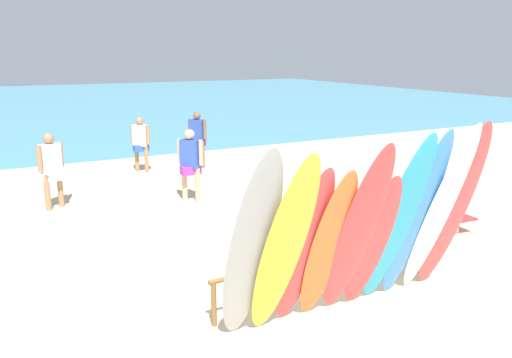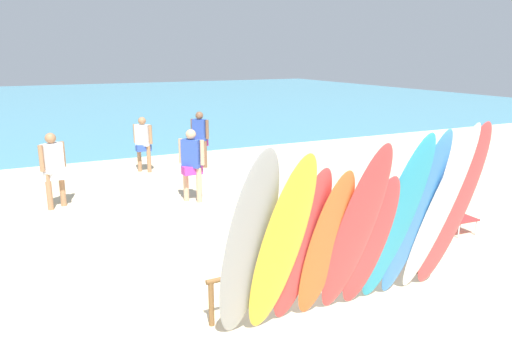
# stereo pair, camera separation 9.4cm
# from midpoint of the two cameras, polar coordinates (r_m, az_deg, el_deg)

# --- Properties ---
(ground) EXTENTS (60.00, 60.00, 0.00)m
(ground) POSITION_cam_midpoint_polar(r_m,az_deg,el_deg) (19.78, -15.90, 4.28)
(ground) COLOR beige
(ocean_water) EXTENTS (60.00, 40.00, 0.02)m
(ocean_water) POSITION_cam_midpoint_polar(r_m,az_deg,el_deg) (36.02, -21.21, 8.23)
(ocean_water) COLOR teal
(ocean_water) RESTS_ON ground
(surfboard_rack) EXTENTS (3.51, 0.07, 0.62)m
(surfboard_rack) POSITION_cam_midpoint_polar(r_m,az_deg,el_deg) (6.92, 7.97, -9.51)
(surfboard_rack) COLOR brown
(surfboard_rack) RESTS_ON ground
(surfboard_grey_0) EXTENTS (0.54, 1.04, 2.46)m
(surfboard_grey_0) POSITION_cam_midpoint_polar(r_m,az_deg,el_deg) (5.33, -1.14, -8.36)
(surfboard_grey_0) COLOR #999EA3
(surfboard_grey_0) RESTS_ON ground
(surfboard_yellow_1) EXTENTS (0.64, 1.10, 2.38)m
(surfboard_yellow_1) POSITION_cam_midpoint_polar(r_m,az_deg,el_deg) (5.46, 2.68, -8.26)
(surfboard_yellow_1) COLOR yellow
(surfboard_yellow_1) RESTS_ON ground
(surfboard_red_2) EXTENTS (0.60, 0.90, 2.15)m
(surfboard_red_2) POSITION_cam_midpoint_polar(r_m,az_deg,el_deg) (5.80, 5.07, -8.16)
(surfboard_red_2) COLOR #D13D42
(surfboard_red_2) RESTS_ON ground
(surfboard_orange_3) EXTENTS (0.51, 0.92, 2.11)m
(surfboard_orange_3) POSITION_cam_midpoint_polar(r_m,az_deg,el_deg) (5.92, 7.76, -7.95)
(surfboard_orange_3) COLOR orange
(surfboard_orange_3) RESTS_ON ground
(surfboard_red_4) EXTENTS (0.58, 1.16, 2.41)m
(surfboard_red_4) POSITION_cam_midpoint_polar(r_m,az_deg,el_deg) (5.97, 11.04, -6.33)
(surfboard_red_4) COLOR #D13D42
(surfboard_red_4) RESTS_ON ground
(surfboard_red_5) EXTENTS (0.55, 0.82, 1.95)m
(surfboard_red_5) POSITION_cam_midpoint_polar(r_m,az_deg,el_deg) (6.37, 12.79, -7.31)
(surfboard_red_5) COLOR #D13D42
(surfboard_red_5) RESTS_ON ground
(surfboard_teal_6) EXTENTS (0.55, 1.00, 2.45)m
(surfboard_teal_6) POSITION_cam_midpoint_polar(r_m,az_deg,el_deg) (6.45, 15.62, -4.86)
(surfboard_teal_6) COLOR #289EC6
(surfboard_teal_6) RESTS_ON ground
(surfboard_blue_7) EXTENTS (0.55, 0.93, 2.46)m
(surfboard_blue_7) POSITION_cam_midpoint_polar(r_m,az_deg,el_deg) (6.69, 17.57, -4.27)
(surfboard_blue_7) COLOR #337AD1
(surfboard_blue_7) RESTS_ON ground
(surfboard_white_8) EXTENTS (0.49, 1.01, 2.51)m
(surfboard_white_8) POSITION_cam_midpoint_polar(r_m,az_deg,el_deg) (6.91, 20.02, -3.65)
(surfboard_white_8) COLOR white
(surfboard_white_8) RESTS_ON ground
(surfboard_red_9) EXTENTS (0.62, 0.93, 2.50)m
(surfboard_red_9) POSITION_cam_midpoint_polar(r_m,az_deg,el_deg) (7.14, 21.40, -3.24)
(surfboard_red_9) COLOR #D13D42
(surfboard_red_9) RESTS_ON ground
(beachgoer_by_water) EXTENTS (0.55, 0.40, 1.65)m
(beachgoer_by_water) POSITION_cam_midpoint_polar(r_m,az_deg,el_deg) (11.41, -22.80, 1.42)
(beachgoer_by_water) COLOR #9E704C
(beachgoer_by_water) RESTS_ON ground
(beachgoer_photographing) EXTENTS (0.46, 0.48, 1.66)m
(beachgoer_photographing) POSITION_cam_midpoint_polar(r_m,az_deg,el_deg) (11.11, -7.84, 2.12)
(beachgoer_photographing) COLOR tan
(beachgoer_photographing) RESTS_ON ground
(beachgoer_strolling) EXTENTS (0.43, 0.53, 1.64)m
(beachgoer_strolling) POSITION_cam_midpoint_polar(r_m,az_deg,el_deg) (14.56, -6.96, 5.01)
(beachgoer_strolling) COLOR brown
(beachgoer_strolling) RESTS_ON ground
(beachgoer_midbeach) EXTENTS (0.44, 0.45, 1.56)m
(beachgoer_midbeach) POSITION_cam_midpoint_polar(r_m,az_deg,el_deg) (14.21, -13.37, 4.32)
(beachgoer_midbeach) COLOR #9E704C
(beachgoer_midbeach) RESTS_ON ground
(beach_chair_red) EXTENTS (0.54, 0.76, 0.80)m
(beach_chair_red) POSITION_cam_midpoint_polar(r_m,az_deg,el_deg) (10.09, 21.48, -3.16)
(beach_chair_red) COLOR #B7B7BC
(beach_chair_red) RESTS_ON ground
(beach_chair_blue) EXTENTS (0.72, 0.87, 0.79)m
(beach_chair_blue) POSITION_cam_midpoint_polar(r_m,az_deg,el_deg) (10.44, 15.23, -2.09)
(beach_chair_blue) COLOR #B7B7BC
(beach_chair_blue) RESTS_ON ground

